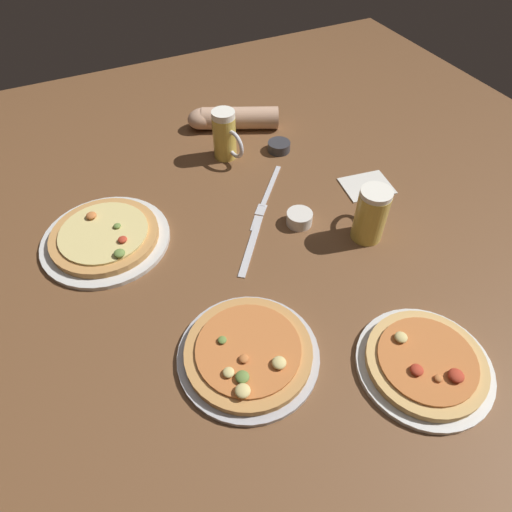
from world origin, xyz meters
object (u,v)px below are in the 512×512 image
at_px(pizza_plate_far, 105,237).
at_px(knife_right, 250,244).
at_px(napkin_folded, 367,185).
at_px(fork_left, 269,190).
at_px(pizza_plate_side, 248,353).
at_px(ramekin_sauce, 299,218).
at_px(beer_mug_dark, 371,214).
at_px(diner_arm, 230,118).
at_px(pizza_plate_near, 425,363).
at_px(beer_mug_amber, 225,136).
at_px(ramekin_butter, 279,146).

height_order(pizza_plate_far, knife_right, pizza_plate_far).
height_order(pizza_plate_far, napkin_folded, pizza_plate_far).
bearing_deg(fork_left, pizza_plate_side, -121.18).
height_order(napkin_folded, knife_right, napkin_folded).
height_order(pizza_plate_far, ramekin_sauce, pizza_plate_far).
xyz_separation_m(pizza_plate_far, beer_mug_dark, (0.62, -0.27, 0.06)).
xyz_separation_m(ramekin_sauce, diner_arm, (0.02, 0.51, 0.02)).
height_order(pizza_plate_near, knife_right, pizza_plate_near).
xyz_separation_m(beer_mug_amber, ramekin_sauce, (0.06, -0.36, -0.06)).
bearing_deg(ramekin_butter, pizza_plate_far, -164.17).
bearing_deg(pizza_plate_side, pizza_plate_far, 112.36).
relative_size(pizza_plate_near, pizza_plate_far, 0.84).
distance_m(pizza_plate_far, beer_mug_amber, 0.48).
bearing_deg(pizza_plate_near, diner_arm, 90.00).
distance_m(ramekin_sauce, fork_left, 0.16).
bearing_deg(beer_mug_dark, pizza_plate_far, 156.51).
bearing_deg(pizza_plate_near, beer_mug_amber, 95.12).
xyz_separation_m(knife_right, diner_arm, (0.17, 0.53, 0.03)).
bearing_deg(pizza_plate_side, napkin_folded, 33.02).
xyz_separation_m(ramekin_sauce, fork_left, (-0.01, 0.15, -0.01)).
bearing_deg(napkin_folded, ramekin_butter, 118.36).
bearing_deg(beer_mug_dark, knife_right, 161.45).
xyz_separation_m(ramekin_sauce, napkin_folded, (0.25, 0.05, -0.01)).
relative_size(beer_mug_amber, ramekin_butter, 2.14).
height_order(pizza_plate_far, beer_mug_amber, beer_mug_amber).
bearing_deg(ramekin_sauce, pizza_plate_near, -87.76).
bearing_deg(diner_arm, pizza_plate_side, -110.79).
height_order(pizza_plate_side, napkin_folded, pizza_plate_side).
distance_m(pizza_plate_far, pizza_plate_side, 0.50).
bearing_deg(diner_arm, pizza_plate_far, -144.51).
bearing_deg(fork_left, napkin_folded, -21.53).
distance_m(beer_mug_dark, napkin_folded, 0.21).
distance_m(knife_right, diner_arm, 0.56).
distance_m(beer_mug_dark, beer_mug_amber, 0.51).
relative_size(pizza_plate_side, fork_left, 1.60).
height_order(ramekin_sauce, fork_left, ramekin_sauce).
bearing_deg(pizza_plate_side, fork_left, 58.82).
distance_m(pizza_plate_side, ramekin_sauce, 0.42).
bearing_deg(knife_right, pizza_plate_near, -69.72).
distance_m(pizza_plate_side, diner_arm, 0.87).
bearing_deg(ramekin_sauce, napkin_folded, 10.92).
height_order(pizza_plate_near, ramekin_butter, pizza_plate_near).
height_order(pizza_plate_far, ramekin_butter, pizza_plate_far).
distance_m(pizza_plate_near, knife_right, 0.49).
distance_m(pizza_plate_near, pizza_plate_side, 0.36).
distance_m(pizza_plate_near, ramekin_sauce, 0.48).
height_order(fork_left, diner_arm, diner_arm).
distance_m(pizza_plate_side, beer_mug_dark, 0.47).
bearing_deg(knife_right, ramekin_sauce, 6.12).
bearing_deg(pizza_plate_side, diner_arm, 69.21).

